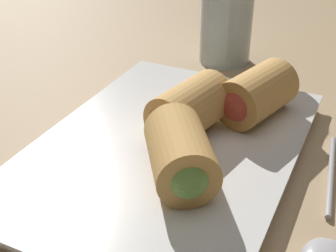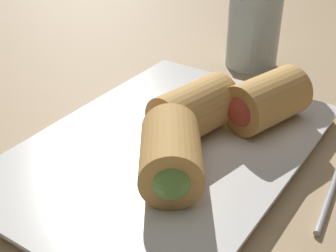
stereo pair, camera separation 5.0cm
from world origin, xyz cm
name	(u,v)px [view 1 (the left image)]	position (x,y,z in cm)	size (l,w,h in cm)	color
table_surface	(160,176)	(0.00, 0.00, 1.00)	(180.00, 140.00, 2.00)	tan
serving_plate	(168,152)	(1.39, -0.13, 2.76)	(30.04, 21.12, 1.50)	white
roll_front_left	(181,157)	(-2.83, -3.23, 5.83)	(8.65, 7.97, 4.66)	#DBA356
roll_front_right	(254,95)	(9.08, -5.27, 5.83)	(8.50, 6.56, 4.66)	#DBA356
roll_back_left	(188,110)	(3.83, -0.84, 5.83)	(8.45, 6.08, 4.66)	#DBA356
spoon	(327,249)	(-4.32, -14.44, 2.68)	(18.33, 4.02, 1.48)	#B2B2B7
drinking_glass	(227,11)	(24.06, 2.80, 8.33)	(6.30, 6.30, 12.66)	silver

